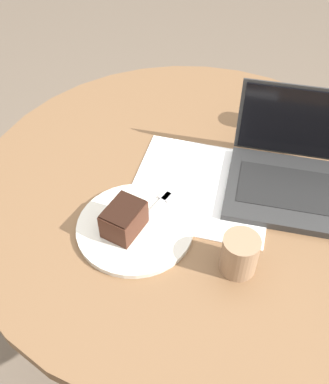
{
  "coord_description": "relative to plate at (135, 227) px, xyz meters",
  "views": [
    {
      "loc": [
        0.04,
        -0.74,
        1.49
      ],
      "look_at": [
        -0.05,
        -0.08,
        0.78
      ],
      "focal_mm": 42.0,
      "sensor_mm": 36.0,
      "label": 1
    }
  ],
  "objects": [
    {
      "name": "ground_plane",
      "position": [
        0.1,
        0.16,
        -0.75
      ],
      "size": [
        12.0,
        12.0,
        0.0
      ],
      "primitive_type": "plane",
      "color": "#6B5B4C"
    },
    {
      "name": "plate",
      "position": [
        0.0,
        0.0,
        0.0
      ],
      "size": [
        0.25,
        0.25,
        0.01
      ],
      "color": "silver",
      "rests_on": "dining_table"
    },
    {
      "name": "dining_table",
      "position": [
        0.1,
        0.16,
        -0.17
      ],
      "size": [
        1.03,
        1.03,
        0.74
      ],
      "color": "brown",
      "rests_on": "ground_plane"
    },
    {
      "name": "paper_document",
      "position": [
        0.13,
        0.14,
        -0.0
      ],
      "size": [
        0.35,
        0.33,
        0.0
      ],
      "rotation": [
        0.0,
        0.0,
        -0.13
      ],
      "color": "white",
      "rests_on": "dining_table"
    },
    {
      "name": "fork",
      "position": [
        0.03,
        0.04,
        0.01
      ],
      "size": [
        0.09,
        0.16,
        0.0
      ],
      "rotation": [
        0.0,
        0.0,
        7.39
      ],
      "color": "silver",
      "rests_on": "plate"
    },
    {
      "name": "coffee_glass",
      "position": [
        0.22,
        -0.07,
        0.04
      ],
      "size": [
        0.07,
        0.07,
        0.09
      ],
      "color": "#997556",
      "rests_on": "dining_table"
    },
    {
      "name": "water_glass",
      "position": [
        0.34,
        0.38,
        0.05
      ],
      "size": [
        0.06,
        0.06,
        0.12
      ],
      "color": "silver",
      "rests_on": "dining_table"
    },
    {
      "name": "laptop",
      "position": [
        0.34,
        0.18,
        0.03
      ],
      "size": [
        0.31,
        0.26,
        0.21
      ],
      "rotation": [
        0.0,
        0.0,
        9.33
      ],
      "color": "#2D2D2D",
      "rests_on": "dining_table"
    },
    {
      "name": "cake_slice",
      "position": [
        -0.02,
        -0.01,
        0.04
      ],
      "size": [
        0.09,
        0.11,
        0.06
      ],
      "rotation": [
        0.0,
        0.0,
        4.33
      ],
      "color": "#472619",
      "rests_on": "plate"
    }
  ]
}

